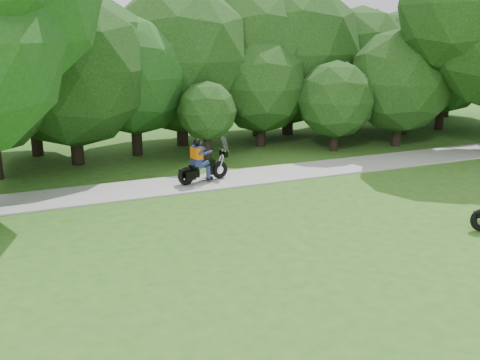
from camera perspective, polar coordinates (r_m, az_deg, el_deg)
ground at (r=14.13m, az=18.77°, el=-7.19°), size 100.00×100.00×0.00m
walkway at (r=20.39m, az=3.84°, el=0.67°), size 60.00×2.20×0.06m
tree_line at (r=26.17m, az=0.15°, el=12.12°), size 40.72×11.97×7.94m
touring_motorcycle at (r=18.99m, az=-4.27°, el=1.45°), size 2.07×0.98×1.60m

